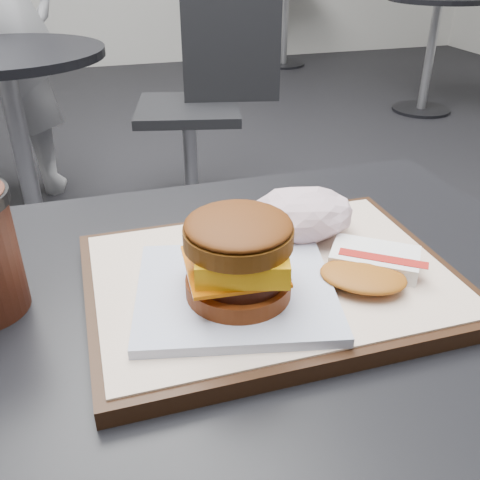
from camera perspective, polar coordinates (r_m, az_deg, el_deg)
The scene contains 9 objects.
customer_table at distance 0.68m, azimuth -1.20°, elevation -19.40°, with size 0.80×0.60×0.77m.
serving_tray at distance 0.57m, azimuth 3.35°, elevation -4.29°, with size 0.38×0.28×0.02m.
breakfast_sandwich at distance 0.50m, azimuth -0.22°, elevation -2.70°, with size 0.22×0.21×0.09m.
hash_brown at distance 0.57m, azimuth 13.65°, elevation -2.75°, with size 0.14×0.13×0.02m.
crumpled_wrapper at distance 0.62m, azimuth 6.73°, elevation 2.76°, with size 0.12×0.09×0.05m, color silver, non-canonical shape.
neighbor_table at distance 2.16m, azimuth -23.04°, elevation 12.93°, with size 0.70×0.70×0.75m.
neighbor_chair at distance 2.30m, azimuth -3.90°, elevation 15.06°, with size 0.64×0.50×0.88m.
bg_table_near at distance 4.01m, azimuth 20.07°, elevation 20.60°, with size 0.66×0.66×0.75m.
bg_table_far at distance 5.31m, azimuth 4.89°, elevation 24.04°, with size 0.66×0.66×0.75m.
Camera 1 is at (-0.11, -0.43, 1.10)m, focal length 40.00 mm.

